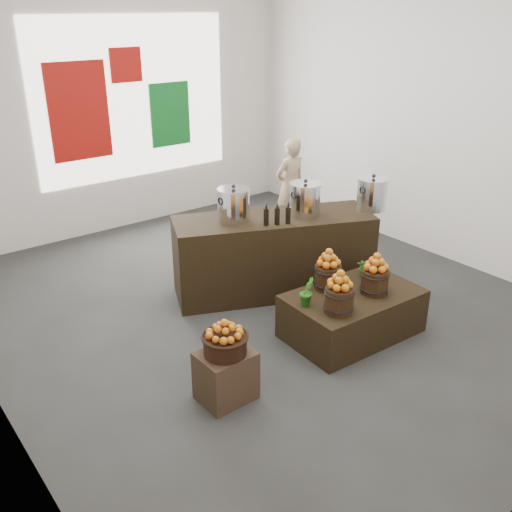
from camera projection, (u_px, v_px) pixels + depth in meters
ground at (259, 306)px, 6.86m from camera, size 7.00×7.00×0.00m
back_wall at (116, 100)px, 8.58m from camera, size 6.00×0.04×4.00m
back_opening at (134, 99)px, 8.73m from camera, size 3.20×0.02×2.40m
deco_red_left at (79, 112)px, 8.26m from camera, size 0.90×0.04×1.40m
deco_green_right at (170, 114)px, 9.18m from camera, size 0.70×0.04×1.00m
deco_red_upper at (126, 65)px, 8.46m from camera, size 0.50×0.04×0.50m
crate at (226, 376)px, 5.16m from camera, size 0.49×0.40×0.48m
wicker_basket at (225, 345)px, 5.03m from camera, size 0.39×0.39×0.18m
apples_in_basket at (225, 328)px, 4.96m from camera, size 0.30×0.30×0.16m
display_table at (352, 314)px, 6.19m from camera, size 1.47×0.95×0.50m
apple_bucket_front_left at (339, 300)px, 5.67m from camera, size 0.29×0.29×0.26m
apples_in_bucket_front_left at (340, 279)px, 5.58m from camera, size 0.22×0.22×0.19m
apple_bucket_front_right at (375, 281)px, 6.05m from camera, size 0.29×0.29×0.26m
apples_in_bucket_front_right at (377, 262)px, 5.96m from camera, size 0.22×0.22×0.19m
apple_bucket_rear at (328, 277)px, 6.15m from camera, size 0.29×0.29×0.26m
apples_in_bucket_rear at (329, 257)px, 6.06m from camera, size 0.22×0.22×0.19m
herb_garnish_right at (366, 267)px, 6.41m from camera, size 0.22×0.19×0.24m
herb_garnish_left at (307, 291)px, 5.80m from camera, size 0.20×0.18×0.30m
counter at (274, 255)px, 7.03m from camera, size 2.51×1.67×0.99m
stock_pot_left at (234, 206)px, 6.64m from camera, size 0.37×0.37×0.37m
stock_pot_center at (305, 200)px, 6.84m from camera, size 0.37×0.37×0.37m
stock_pot_right at (372, 194)px, 7.04m from camera, size 0.37×0.37×0.37m
oil_cruets at (280, 213)px, 6.56m from camera, size 0.27×0.17×0.27m
shopper at (290, 186)px, 8.80m from camera, size 0.55×0.36×1.50m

